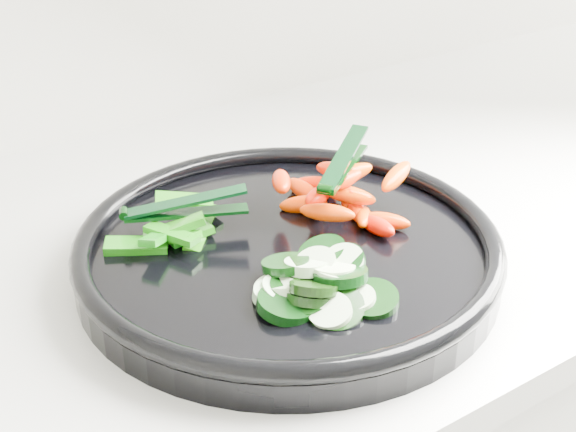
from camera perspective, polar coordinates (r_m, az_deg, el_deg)
counter at (r=1.38m, az=18.25°, el=-11.12°), size 2.02×0.62×0.93m
veggie_tray at (r=0.71m, az=0.00°, el=-2.47°), size 0.46×0.46×0.04m
cucumber_pile at (r=0.64m, az=1.77°, el=-4.97°), size 0.12×0.12×0.04m
carrot_pile at (r=0.75m, az=3.55°, el=1.55°), size 0.14×0.15×0.05m
pepper_pile at (r=0.72m, az=-7.96°, el=-0.86°), size 0.12×0.10×0.04m
tong_carrot at (r=0.74m, az=3.90°, el=3.71°), size 0.10×0.08×0.02m
tong_pepper at (r=0.72m, az=-7.55°, el=0.59°), size 0.11×0.06×0.02m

